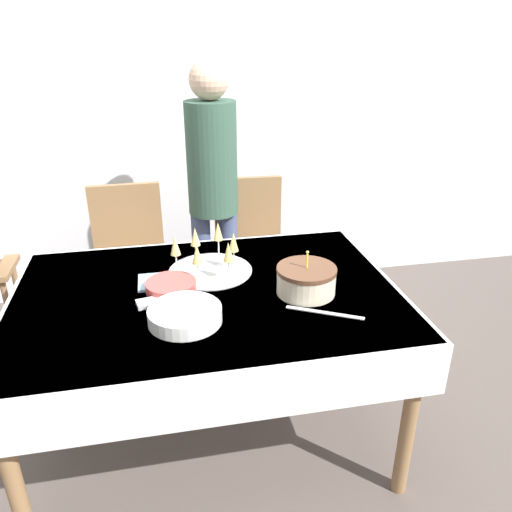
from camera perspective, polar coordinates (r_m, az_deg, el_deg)
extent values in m
plane|color=#564C47|center=(2.52, -4.92, -19.39)|extent=(12.00, 12.00, 0.00)
cube|color=silver|center=(3.36, -9.10, 17.61)|extent=(8.00, 0.05, 2.70)
cube|color=white|center=(2.07, -5.65, -4.46)|extent=(1.55, 1.06, 0.03)
cube|color=white|center=(2.12, -5.55, -6.59)|extent=(1.58, 1.09, 0.21)
cylinder|color=olive|center=(2.00, -25.96, -22.21)|extent=(0.06, 0.06, 0.73)
cylinder|color=olive|center=(2.11, 17.06, -17.60)|extent=(0.06, 0.06, 0.73)
cylinder|color=olive|center=(2.72, -21.72, -7.86)|extent=(0.06, 0.06, 0.73)
cylinder|color=olive|center=(2.80, 8.32, -5.20)|extent=(0.06, 0.06, 0.73)
cube|color=olive|center=(2.91, -13.96, -2.99)|extent=(0.43, 0.43, 0.04)
cube|color=olive|center=(2.97, -14.49, 3.31)|extent=(0.40, 0.05, 0.50)
cylinder|color=olive|center=(2.86, -9.86, -8.33)|extent=(0.04, 0.04, 0.41)
cylinder|color=olive|center=(2.88, -17.11, -8.95)|extent=(0.04, 0.04, 0.41)
cylinder|color=olive|center=(3.17, -10.30, -4.85)|extent=(0.04, 0.04, 0.41)
cylinder|color=olive|center=(3.18, -16.79, -5.42)|extent=(0.04, 0.04, 0.41)
cube|color=olive|center=(2.94, -0.32, -1.83)|extent=(0.43, 0.43, 0.04)
cube|color=olive|center=(3.01, -0.93, 4.39)|extent=(0.40, 0.05, 0.50)
cylinder|color=olive|center=(2.93, 3.77, -7.08)|extent=(0.04, 0.04, 0.41)
cylinder|color=olive|center=(2.88, -3.29, -7.71)|extent=(0.04, 0.04, 0.41)
cylinder|color=olive|center=(3.23, 2.32, -3.78)|extent=(0.04, 0.04, 0.41)
cylinder|color=olive|center=(3.19, -4.04, -4.29)|extent=(0.04, 0.04, 0.41)
cylinder|color=beige|center=(2.04, 5.74, -2.99)|extent=(0.24, 0.24, 0.10)
cylinder|color=brown|center=(2.01, 5.81, -1.56)|extent=(0.24, 0.24, 0.02)
cylinder|color=yellow|center=(2.00, 5.86, -0.56)|extent=(0.01, 0.01, 0.06)
sphere|color=#F9CC4C|center=(1.98, 5.91, 0.44)|extent=(0.01, 0.01, 0.01)
cylinder|color=silver|center=(2.23, -5.24, -1.69)|extent=(0.37, 0.37, 0.01)
cylinder|color=silver|center=(2.23, -2.53, -1.43)|extent=(0.05, 0.05, 0.00)
cylinder|color=silver|center=(2.21, -2.55, -0.40)|extent=(0.01, 0.01, 0.08)
cone|color=#E0CC72|center=(2.18, -2.59, 1.63)|extent=(0.04, 0.04, 0.08)
cylinder|color=silver|center=(2.35, -4.26, -0.07)|extent=(0.05, 0.05, 0.00)
cylinder|color=silver|center=(2.33, -4.29, 0.92)|extent=(0.01, 0.01, 0.08)
cone|color=#E0CC72|center=(2.30, -4.36, 2.86)|extent=(0.04, 0.04, 0.08)
cylinder|color=silver|center=(2.30, -6.81, -0.73)|extent=(0.05, 0.05, 0.00)
cylinder|color=silver|center=(2.29, -6.86, 0.27)|extent=(0.01, 0.01, 0.08)
cone|color=#E0CC72|center=(2.25, -6.97, 2.25)|extent=(0.04, 0.04, 0.08)
cylinder|color=silver|center=(2.22, -9.01, -1.86)|extent=(0.05, 0.05, 0.00)
cylinder|color=silver|center=(2.20, -9.08, -0.83)|extent=(0.01, 0.01, 0.08)
cone|color=#E0CC72|center=(2.17, -9.23, 1.20)|extent=(0.04, 0.04, 0.08)
cylinder|color=silver|center=(2.13, -6.59, -2.94)|extent=(0.05, 0.05, 0.00)
cylinder|color=silver|center=(2.11, -6.65, -1.87)|extent=(0.01, 0.01, 0.08)
cone|color=#E0CC72|center=(2.07, -6.76, 0.23)|extent=(0.04, 0.04, 0.08)
cylinder|color=silver|center=(2.14, -3.09, -2.67)|extent=(0.05, 0.05, 0.00)
cylinder|color=silver|center=(2.12, -3.12, -1.60)|extent=(0.01, 0.01, 0.08)
cone|color=#E0CC72|center=(2.08, -3.18, 0.50)|extent=(0.04, 0.04, 0.08)
cylinder|color=white|center=(1.87, -8.07, -7.33)|extent=(0.27, 0.27, 0.01)
cylinder|color=white|center=(1.87, -8.09, -7.15)|extent=(0.27, 0.27, 0.01)
cylinder|color=white|center=(1.87, -8.10, -6.97)|extent=(0.27, 0.27, 0.01)
cylinder|color=white|center=(1.86, -8.11, -6.78)|extent=(0.27, 0.27, 0.01)
cylinder|color=white|center=(1.86, -8.12, -6.60)|extent=(0.27, 0.27, 0.01)
cylinder|color=white|center=(1.86, -8.14, -6.41)|extent=(0.27, 0.27, 0.01)
cylinder|color=white|center=(1.85, -8.15, -6.23)|extent=(0.27, 0.27, 0.01)
cylinder|color=white|center=(1.85, -8.16, -6.04)|extent=(0.27, 0.27, 0.01)
cylinder|color=#CC4C47|center=(2.09, -9.66, -3.84)|extent=(0.21, 0.21, 0.01)
cylinder|color=#CC4C47|center=(2.09, -9.67, -3.67)|extent=(0.21, 0.21, 0.01)
cylinder|color=#CC4C47|center=(2.08, -9.69, -3.50)|extent=(0.21, 0.21, 0.01)
cylinder|color=#CC4C47|center=(2.08, -9.70, -3.33)|extent=(0.21, 0.21, 0.01)
cylinder|color=#CC4C47|center=(2.08, -9.71, -3.16)|extent=(0.21, 0.21, 0.01)
cylinder|color=#CC4C47|center=(2.08, -9.73, -2.99)|extent=(0.21, 0.21, 0.01)
cube|color=silver|center=(1.93, 7.86, -6.43)|extent=(0.27, 0.16, 0.00)
cube|color=silver|center=(2.01, -11.08, -5.07)|extent=(0.18, 0.09, 0.02)
cube|color=#8CC6E0|center=(2.16, -11.33, -2.89)|extent=(0.15, 0.15, 0.01)
cylinder|color=#3F4C72|center=(3.04, -6.09, -1.97)|extent=(0.11, 0.11, 0.78)
cylinder|color=#3F4C72|center=(3.06, -3.10, -1.72)|extent=(0.11, 0.11, 0.78)
cylinder|color=#335142|center=(2.81, -5.08, 11.01)|extent=(0.28, 0.28, 0.62)
sphere|color=#D8B293|center=(2.74, -5.41, 19.45)|extent=(0.21, 0.21, 0.21)
cylinder|color=olive|center=(3.08, -26.13, -6.87)|extent=(0.03, 0.03, 0.54)
cylinder|color=olive|center=(3.26, -25.30, -4.89)|extent=(0.03, 0.03, 0.54)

